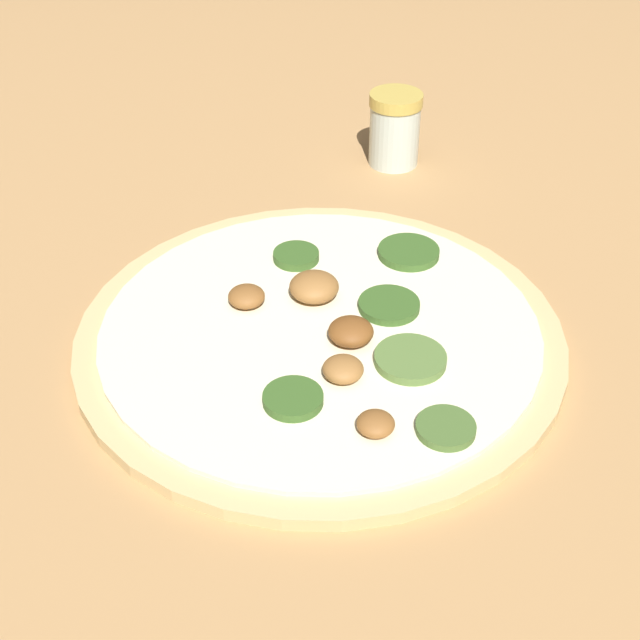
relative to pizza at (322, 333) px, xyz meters
name	(u,v)px	position (x,y,z in m)	size (l,w,h in m)	color
ground_plane	(320,341)	(0.00, 0.00, -0.01)	(3.00, 3.00, 0.00)	tan
pizza	(322,333)	(0.00, 0.00, 0.00)	(0.38, 0.38, 0.03)	#D6B77A
spice_jar	(395,129)	(-0.15, -0.27, 0.03)	(0.05, 0.05, 0.08)	silver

